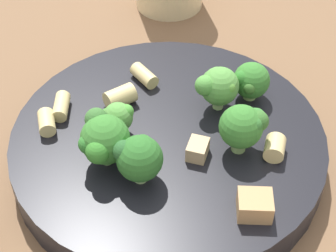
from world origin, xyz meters
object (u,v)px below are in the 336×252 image
broccoli_floret_2 (118,116)px  rigatoni_2 (47,122)px  rigatoni_1 (120,97)px  rigatoni_4 (275,148)px  broccoli_floret_1 (251,81)px  rigatoni_3 (144,76)px  pasta_bowl (168,144)px  chicken_chunk_1 (255,205)px  rigatoni_0 (61,106)px  broccoli_floret_5 (218,86)px  broccoli_floret_4 (244,126)px  broccoli_floret_0 (138,157)px  chicken_chunk_0 (198,149)px  broccoli_floret_3 (103,139)px

broccoli_floret_2 → rigatoni_2: size_ratio=1.32×
rigatoni_1 → rigatoni_4: rigatoni_1 is taller
broccoli_floret_1 → rigatoni_3: 0.10m
pasta_bowl → chicken_chunk_1: (0.05, -0.09, 0.02)m
pasta_bowl → rigatoni_1: bearing=128.1°
broccoli_floret_1 → rigatoni_0: bearing=176.6°
broccoli_floret_5 → rigatoni_4: (0.03, -0.06, -0.02)m
pasta_bowl → rigatoni_0: bearing=153.3°
broccoli_floret_4 → rigatoni_3: size_ratio=1.56×
chicken_chunk_1 → broccoli_floret_0: bearing=148.6°
pasta_bowl → broccoli_floret_5: bearing=28.7°
pasta_bowl → rigatoni_3: 0.08m
rigatoni_3 → chicken_chunk_1: size_ratio=1.11×
rigatoni_0 → rigatoni_1: size_ratio=1.08×
broccoli_floret_5 → rigatoni_0: broccoli_floret_5 is taller
pasta_bowl → chicken_chunk_0: bearing=-55.0°
pasta_bowl → broccoli_floret_2: (-0.04, 0.01, 0.03)m
broccoli_floret_0 → rigatoni_3: 0.12m
broccoli_floret_5 → chicken_chunk_0: bearing=-118.1°
rigatoni_1 → chicken_chunk_0: 0.09m
pasta_bowl → broccoli_floret_1: broccoli_floret_1 is taller
rigatoni_1 → rigatoni_2: size_ratio=1.12×
broccoli_floret_4 → rigatoni_2: size_ratio=1.86×
broccoli_floret_4 → chicken_chunk_0: broccoli_floret_4 is taller
pasta_bowl → rigatoni_3: (-0.01, 0.07, 0.02)m
rigatoni_0 → chicken_chunk_0: bearing=-33.9°
chicken_chunk_0 → chicken_chunk_1: size_ratio=0.78×
pasta_bowl → rigatoni_0: (-0.09, 0.04, 0.02)m
pasta_bowl → broccoli_floret_3: broccoli_floret_3 is taller
pasta_bowl → broccoli_floret_3: bearing=-157.9°
broccoli_floret_0 → chicken_chunk_0: bearing=17.5°
rigatoni_0 → chicken_chunk_1: (0.14, -0.14, 0.00)m
broccoli_floret_0 → chicken_chunk_0: (0.05, 0.02, -0.02)m
broccoli_floret_1 → rigatoni_3: size_ratio=1.28×
broccoli_floret_0 → broccoli_floret_2: bearing=100.3°
rigatoni_1 → broccoli_floret_0: bearing=-86.8°
broccoli_floret_4 → chicken_chunk_0: 0.04m
broccoli_floret_1 → broccoli_floret_2: broccoli_floret_1 is taller
broccoli_floret_4 → rigatoni_4: (0.02, -0.01, -0.02)m
broccoli_floret_3 → broccoli_floret_5: bearing=25.3°
pasta_bowl → rigatoni_4: rigatoni_4 is taller
broccoli_floret_4 → rigatoni_2: bearing=161.6°
broccoli_floret_2 → broccoli_floret_5: size_ratio=0.75×
broccoli_floret_1 → rigatoni_4: (0.00, -0.07, -0.01)m
pasta_bowl → broccoli_floret_2: bearing=166.2°
rigatoni_4 → chicken_chunk_0: bearing=170.5°
broccoli_floret_3 → broccoli_floret_5: size_ratio=1.16×
broccoli_floret_4 → broccoli_floret_1: bearing=69.1°
broccoli_floret_1 → rigatoni_2: bearing=-177.2°
pasta_bowl → broccoli_floret_1: bearing=23.0°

